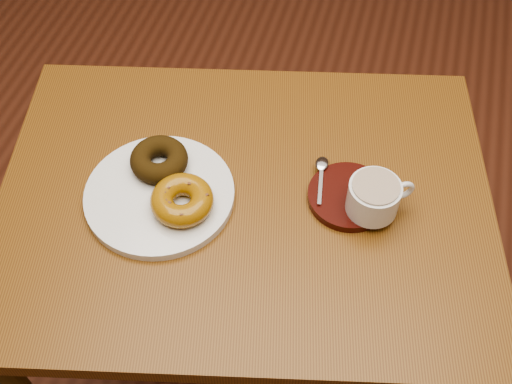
% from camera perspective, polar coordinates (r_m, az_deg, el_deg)
% --- Properties ---
extents(ground, '(6.00, 6.00, 0.00)m').
position_cam_1_polar(ground, '(1.89, 10.45, -8.48)').
color(ground, brown).
rests_on(ground, ground).
extents(cafe_table, '(0.94, 0.79, 0.77)m').
position_cam_1_polar(cafe_table, '(1.17, -0.95, -4.04)').
color(cafe_table, brown).
rests_on(cafe_table, ground).
extents(donut_plate, '(0.29, 0.29, 0.02)m').
position_cam_1_polar(donut_plate, '(1.07, -8.56, -0.23)').
color(donut_plate, silver).
rests_on(donut_plate, cafe_table).
extents(donut_cinnamon, '(0.13, 0.13, 0.04)m').
position_cam_1_polar(donut_cinnamon, '(1.09, -8.61, 2.87)').
color(donut_cinnamon, '#301F09').
rests_on(donut_cinnamon, donut_plate).
extents(donut_caramel, '(0.11, 0.11, 0.04)m').
position_cam_1_polar(donut_caramel, '(1.03, -6.59, -0.73)').
color(donut_caramel, '#996510').
rests_on(donut_caramel, donut_plate).
extents(saucer, '(0.17, 0.17, 0.01)m').
position_cam_1_polar(saucer, '(1.07, 8.24, -0.39)').
color(saucer, black).
rests_on(saucer, cafe_table).
extents(coffee_cup, '(0.10, 0.08, 0.06)m').
position_cam_1_polar(coffee_cup, '(1.03, 10.49, -0.41)').
color(coffee_cup, silver).
rests_on(coffee_cup, saucer).
extents(teaspoon, '(0.03, 0.10, 0.01)m').
position_cam_1_polar(teaspoon, '(1.09, 5.86, 2.15)').
color(teaspoon, silver).
rests_on(teaspoon, saucer).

